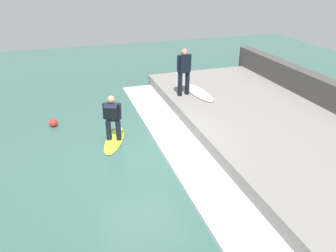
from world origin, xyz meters
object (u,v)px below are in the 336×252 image
surfboard_riding (114,140)px  surfboard_waiting_near (198,92)px  surfer_waiting_near (184,69)px  marker_buoy (53,123)px  surfer_riding (112,116)px

surfboard_riding → surfboard_waiting_near: surfboard_waiting_near is taller
surfboard_waiting_near → surfboard_riding: bearing=-151.9°
surfer_waiting_near → marker_buoy: surfer_waiting_near is taller
surfboard_riding → marker_buoy: size_ratio=6.76×
surfer_waiting_near → surfboard_waiting_near: bearing=2.1°
surfer_waiting_near → marker_buoy: (-4.46, -0.22, -1.26)m
surfboard_waiting_near → marker_buoy: (-5.03, -0.24, -0.37)m
surfboard_riding → surfboard_waiting_near: bearing=28.1°
surfboard_riding → surfer_riding: (0.00, -0.00, 0.77)m
surfboard_riding → marker_buoy: 2.28m
surfer_riding → surfer_waiting_near: 3.36m
surfboard_riding → surfboard_waiting_near: (3.37, 1.80, 0.47)m
surfer_riding → surfboard_waiting_near: bearing=28.1°
surfboard_waiting_near → marker_buoy: surfboard_waiting_near is taller
surfer_riding → surfboard_waiting_near: 3.83m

